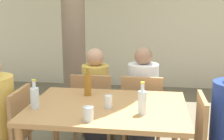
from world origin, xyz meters
name	(u,v)px	position (x,y,z in m)	size (l,w,h in m)	color
cafe_building_wall	(135,15)	(0.00, 3.50, 1.40)	(10.00, 0.08, 2.80)	beige
dining_table_front	(107,114)	(0.00, 0.00, 0.69)	(1.37, 1.00, 0.78)	#B27F4C
patio_chair_0	(10,129)	(-0.92, 0.00, 0.50)	(0.44, 0.44, 0.89)	#A87A4C
patio_chair_2	(93,107)	(-0.27, 0.73, 0.50)	(0.44, 0.44, 0.89)	#A87A4C
patio_chair_3	(142,109)	(0.27, 0.73, 0.50)	(0.44, 0.44, 0.89)	#A87A4C
person_seated_2	(97,100)	(-0.27, 0.97, 0.50)	(0.31, 0.55, 1.14)	#383842
person_seated_3	(143,100)	(0.27, 0.96, 0.52)	(0.35, 0.57, 1.17)	#383842
amber_bottle_0	(88,84)	(-0.23, 0.27, 0.89)	(0.07, 0.07, 0.28)	#9E661E
water_bottle_1	(142,102)	(0.31, -0.17, 0.88)	(0.07, 0.07, 0.27)	silver
water_bottle_2	(35,97)	(-0.60, -0.15, 0.87)	(0.07, 0.07, 0.25)	silver
drinking_glass_0	(88,114)	(-0.09, -0.37, 0.83)	(0.08, 0.08, 0.11)	silver
drinking_glass_1	(108,102)	(0.02, -0.06, 0.83)	(0.07, 0.07, 0.11)	white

